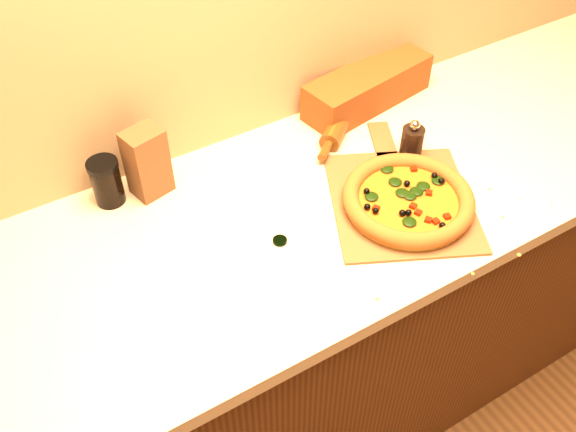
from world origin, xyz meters
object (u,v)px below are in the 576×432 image
object	(u,v)px
pepper_grinder	(412,141)
dark_jar	(107,182)
pizza	(408,200)
pizza_peel	(400,197)
rolling_pin	(343,115)

from	to	relation	value
pepper_grinder	dark_jar	distance (m)	0.74
pizza	pepper_grinder	bearing A→B (deg)	49.33
pepper_grinder	dark_jar	xyz separation A→B (m)	(-0.71, 0.23, 0.01)
pizza_peel	pepper_grinder	size ratio (longest dim) A/B	4.88
pizza_peel	rolling_pin	world-z (taller)	rolling_pin
pepper_grinder	dark_jar	world-z (taller)	dark_jar
pizza	dark_jar	size ratio (longest dim) A/B	2.62
pizza_peel	rolling_pin	bearing A→B (deg)	106.63
pepper_grinder	rolling_pin	size ratio (longest dim) A/B	0.34
rolling_pin	pizza	bearing A→B (deg)	-99.38
pepper_grinder	pizza_peel	bearing A→B (deg)	-136.41
pizza_peel	pepper_grinder	bearing A→B (deg)	69.45
pizza	dark_jar	xyz separation A→B (m)	(-0.58, 0.38, 0.03)
pizza_peel	pizza	xyz separation A→B (m)	(-0.01, -0.03, 0.02)
pizza_peel	dark_jar	world-z (taller)	dark_jar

